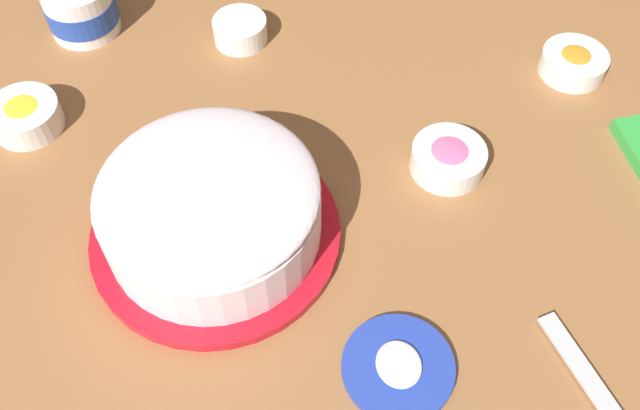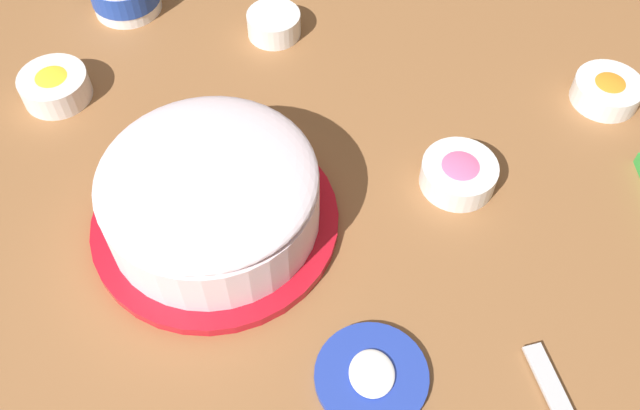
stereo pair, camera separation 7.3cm
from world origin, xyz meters
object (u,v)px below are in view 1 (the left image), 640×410
(sprinkle_bowl_orange, at_px, (574,62))
(sprinkle_bowl_yellow, at_px, (25,115))
(frosted_cake, at_px, (211,213))
(sprinkle_bowl_green, at_px, (240,30))
(frosting_tub, at_px, (80,7))
(sprinkle_bowl_pink, at_px, (448,158))
(frosting_tub_lid, at_px, (398,367))

(sprinkle_bowl_orange, bearing_deg, sprinkle_bowl_yellow, 87.48)
(frosted_cake, height_order, sprinkle_bowl_green, frosted_cake)
(frosting_tub, height_order, sprinkle_bowl_orange, frosting_tub)
(frosted_cake, height_order, sprinkle_bowl_pink, frosted_cake)
(frosting_tub_lid, height_order, sprinkle_bowl_pink, sprinkle_bowl_pink)
(frosting_tub_lid, distance_m, sprinkle_bowl_green, 0.58)
(frosting_tub, xyz_separation_m, sprinkle_bowl_yellow, (-0.20, 0.08, -0.02))
(frosting_tub_lid, distance_m, sprinkle_bowl_yellow, 0.61)
(frosting_tub_lid, height_order, sprinkle_bowl_orange, sprinkle_bowl_orange)
(frosted_cake, distance_m, sprinkle_bowl_yellow, 0.34)
(frosting_tub_lid, distance_m, sprinkle_bowl_orange, 0.55)
(frosting_tub, bearing_deg, sprinkle_bowl_pink, -128.13)
(frosted_cake, relative_size, sprinkle_bowl_green, 3.74)
(frosted_cake, relative_size, sprinkle_bowl_yellow, 3.17)
(frosting_tub, bearing_deg, sprinkle_bowl_green, -106.51)
(sprinkle_bowl_green, distance_m, sprinkle_bowl_yellow, 0.34)
(frosting_tub, bearing_deg, sprinkle_bowl_orange, -107.91)
(sprinkle_bowl_orange, bearing_deg, sprinkle_bowl_pink, 121.49)
(frosting_tub, distance_m, sprinkle_bowl_green, 0.25)
(sprinkle_bowl_pink, bearing_deg, frosting_tub, 51.87)
(sprinkle_bowl_yellow, bearing_deg, sprinkle_bowl_green, -68.16)
(frosting_tub_lid, height_order, sprinkle_bowl_green, sprinkle_bowl_green)
(frosting_tub_lid, xyz_separation_m, sprinkle_bowl_orange, (0.41, -0.37, 0.01))
(sprinkle_bowl_green, height_order, sprinkle_bowl_orange, sprinkle_bowl_green)
(sprinkle_bowl_green, distance_m, sprinkle_bowl_pink, 0.39)
(frosting_tub, bearing_deg, frosted_cake, -159.24)
(frosting_tub, xyz_separation_m, sprinkle_bowl_pink, (-0.37, -0.48, -0.02))
(frosted_cake, relative_size, sprinkle_bowl_pink, 3.13)
(sprinkle_bowl_green, bearing_deg, sprinkle_bowl_orange, -108.59)
(frosting_tub_lid, relative_size, sprinkle_bowl_orange, 1.30)
(sprinkle_bowl_pink, bearing_deg, frosted_cake, 100.06)
(sprinkle_bowl_green, xyz_separation_m, sprinkle_bowl_orange, (-0.16, -0.48, -0.00))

